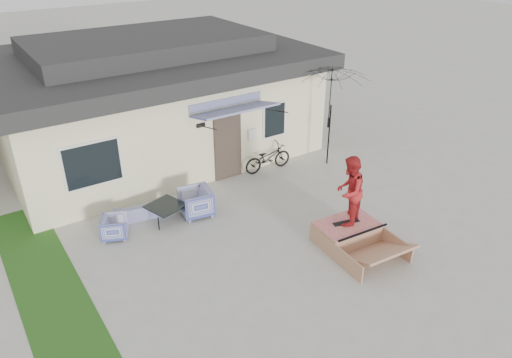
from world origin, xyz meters
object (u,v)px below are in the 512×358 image
coffee_table (166,212)px  loveseat (142,207)px  armchair_left (114,226)px  skate_ramp (346,232)px  skater (349,190)px  skateboard (346,222)px  bicycle (268,155)px  armchair_right (196,201)px  patio_umbrella (330,115)px

coffee_table → loveseat: bearing=134.6°
armchair_left → coffee_table: (1.48, 0.07, -0.12)m
skate_ramp → skater: size_ratio=1.13×
skateboard → loveseat: bearing=147.9°
bicycle → armchair_right: bearing=112.4°
armchair_right → bicycle: bearing=119.5°
skate_ramp → skateboard: (0.00, 0.05, 0.28)m
coffee_table → patio_umbrella: bearing=2.1°
armchair_right → coffee_table: 0.88m
skate_ramp → coffee_table: bearing=138.5°
loveseat → coffee_table: (0.51, -0.52, -0.06)m
bicycle → patio_umbrella: size_ratio=0.64×
skate_ramp → skateboard: skateboard is taller
loveseat → armchair_right: armchair_right is taller
bicycle → skateboard: 4.48m
patio_umbrella → skater: size_ratio=1.45×
coffee_table → bicycle: (4.10, 0.93, 0.33)m
skateboard → skater: size_ratio=0.40×
armchair_right → skate_ramp: armchair_right is taller
coffee_table → skater: bearing=-45.4°
patio_umbrella → skateboard: 4.73m
coffee_table → skateboard: skateboard is taller
armchair_left → patio_umbrella: patio_umbrella is taller
bicycle → skate_ramp: 4.54m
skateboard → armchair_left: bearing=158.5°
skate_ramp → skater: skater is taller
skateboard → patio_umbrella: bearing=68.0°
patio_umbrella → skate_ramp: 4.85m
skate_ramp → skater: (0.00, 0.05, 1.22)m
loveseat → skate_ramp: size_ratio=0.70×
armchair_left → skater: bearing=-101.2°
coffee_table → skateboard: bearing=-45.4°
armchair_left → armchair_right: bearing=-70.7°
skate_ramp → patio_umbrella: bearing=59.4°
bicycle → skater: (-0.65, -4.44, 0.93)m
bicycle → coffee_table: bearing=105.5°
coffee_table → skater: size_ratio=0.49×
coffee_table → skater: 5.08m
armchair_right → skateboard: bearing=48.8°
armchair_right → skate_ramp: 4.23m
armchair_left → skateboard: bearing=-101.2°
loveseat → armchair_left: (-0.98, -0.58, 0.06)m
loveseat → skateboard: same height
armchair_right → coffee_table: (-0.81, 0.25, -0.21)m
loveseat → armchair_right: bearing=160.2°
loveseat → coffee_table: size_ratio=1.60×
armchair_right → loveseat: bearing=-110.2°
skater → coffee_table: bearing=-75.9°
skater → loveseat: bearing=-75.9°
skateboard → bicycle: bearing=95.1°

